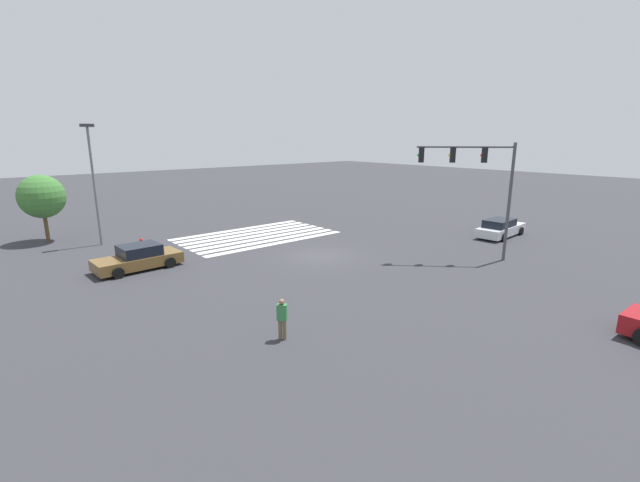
# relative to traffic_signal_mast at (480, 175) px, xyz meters

# --- Properties ---
(ground_plane) EXTENTS (151.84, 151.84, 0.00)m
(ground_plane) POSITION_rel_traffic_signal_mast_xyz_m (6.56, -6.56, -5.08)
(ground_plane) COLOR #333338
(crosswalk_markings) EXTENTS (11.31, 6.30, 0.01)m
(crosswalk_markings) POSITION_rel_traffic_signal_mast_xyz_m (6.56, -13.87, -5.08)
(crosswalk_markings) COLOR silver
(crosswalk_markings) RESTS_ON ground_plane
(traffic_signal_mast) EXTENTS (4.01, 4.01, 6.93)m
(traffic_signal_mast) POSITION_rel_traffic_signal_mast_xyz_m (0.00, 0.00, 0.00)
(traffic_signal_mast) COLOR #47474C
(traffic_signal_mast) RESTS_ON ground_plane
(car_0) EXTENTS (4.65, 2.36, 1.38)m
(car_0) POSITION_rel_traffic_signal_mast_xyz_m (16.04, -11.16, -4.45)
(car_0) COLOR brown
(car_0) RESTS_ON ground_plane
(car_1) EXTENTS (4.95, 2.21, 1.34)m
(car_1) POSITION_rel_traffic_signal_mast_xyz_m (-7.17, -1.96, -4.45)
(car_1) COLOR silver
(car_1) RESTS_ON ground_plane
(pedestrian) EXTENTS (0.41, 0.41, 1.58)m
(pedestrian) POSITION_rel_traffic_signal_mast_xyz_m (14.92, 1.13, -4.21)
(pedestrian) COLOR brown
(pedestrian) RESTS_ON ground_plane
(street_light_pole_a) EXTENTS (0.80, 0.36, 8.06)m
(street_light_pole_a) POSITION_rel_traffic_signal_mast_xyz_m (16.17, -18.50, -0.26)
(street_light_pole_a) COLOR slate
(street_light_pole_a) RESTS_ON ground_plane
(tree_corner_a) EXTENTS (3.01, 3.01, 4.72)m
(tree_corner_a) POSITION_rel_traffic_signal_mast_xyz_m (18.80, -21.95, -1.87)
(tree_corner_a) COLOR brown
(tree_corner_a) RESTS_ON ground_plane
(fire_hydrant) EXTENTS (0.22, 0.22, 0.86)m
(fire_hydrant) POSITION_rel_traffic_signal_mast_xyz_m (14.61, -15.00, -4.65)
(fire_hydrant) COLOR red
(fire_hydrant) RESTS_ON ground_plane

